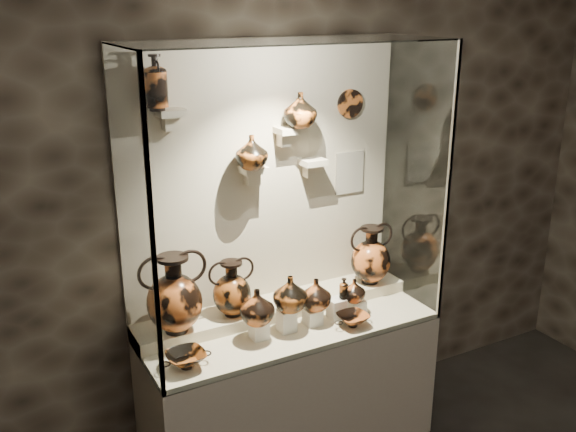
% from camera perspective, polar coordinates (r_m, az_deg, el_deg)
% --- Properties ---
extents(wall_back, '(5.00, 0.02, 3.20)m').
position_cam_1_polar(wall_back, '(3.69, -2.21, 3.09)').
color(wall_back, '#2E241C').
rests_on(wall_back, ground).
extents(plinth, '(1.70, 0.60, 0.80)m').
position_cam_1_polar(plinth, '(3.93, 0.16, -15.17)').
color(plinth, beige).
rests_on(plinth, floor).
extents(front_tier, '(1.68, 0.58, 0.03)m').
position_cam_1_polar(front_tier, '(3.71, 0.16, -9.84)').
color(front_tier, beige).
rests_on(front_tier, plinth).
extents(rear_tier, '(1.70, 0.25, 0.10)m').
position_cam_1_polar(rear_tier, '(3.84, -1.10, -8.29)').
color(rear_tier, beige).
rests_on(rear_tier, plinth).
extents(back_panel, '(1.70, 0.03, 1.60)m').
position_cam_1_polar(back_panel, '(3.68, -2.18, 3.07)').
color(back_panel, beige).
rests_on(back_panel, plinth).
extents(glass_front, '(1.70, 0.01, 1.60)m').
position_cam_1_polar(glass_front, '(3.17, 2.74, 0.49)').
color(glass_front, white).
rests_on(glass_front, plinth).
extents(glass_left, '(0.01, 0.60, 1.60)m').
position_cam_1_polar(glass_left, '(3.12, -13.62, -0.34)').
color(glass_left, white).
rests_on(glass_left, plinth).
extents(glass_right, '(0.01, 0.60, 1.60)m').
position_cam_1_polar(glass_right, '(3.87, 11.25, 3.51)').
color(glass_right, white).
rests_on(glass_right, plinth).
extents(glass_top, '(1.70, 0.60, 0.01)m').
position_cam_1_polar(glass_top, '(3.27, 0.19, 15.31)').
color(glass_top, white).
rests_on(glass_top, back_panel).
extents(frame_post_left, '(0.02, 0.02, 1.60)m').
position_cam_1_polar(frame_post_left, '(2.85, -11.95, -1.98)').
color(frame_post_left, gray).
rests_on(frame_post_left, plinth).
extents(frame_post_right, '(0.02, 0.02, 1.60)m').
position_cam_1_polar(frame_post_right, '(3.66, 14.04, 2.43)').
color(frame_post_right, gray).
rests_on(frame_post_right, plinth).
extents(pedestal_a, '(0.09, 0.09, 0.10)m').
position_cam_1_polar(pedestal_a, '(3.56, -2.61, -10.05)').
color(pedestal_a, silver).
rests_on(pedestal_a, front_tier).
extents(pedestal_b, '(0.09, 0.09, 0.13)m').
position_cam_1_polar(pedestal_b, '(3.62, -0.16, -9.24)').
color(pedestal_b, silver).
rests_on(pedestal_b, front_tier).
extents(pedestal_c, '(0.09, 0.09, 0.09)m').
position_cam_1_polar(pedestal_c, '(3.70, 2.19, -8.92)').
color(pedestal_c, silver).
rests_on(pedestal_c, front_tier).
extents(pedestal_d, '(0.09, 0.09, 0.12)m').
position_cam_1_polar(pedestal_d, '(3.77, 4.31, -8.17)').
color(pedestal_d, silver).
rests_on(pedestal_d, front_tier).
extents(pedestal_e, '(0.09, 0.09, 0.08)m').
position_cam_1_polar(pedestal_e, '(3.85, 6.08, -7.96)').
color(pedestal_e, silver).
rests_on(pedestal_e, front_tier).
extents(bracket_ul, '(0.14, 0.12, 0.04)m').
position_cam_1_polar(bracket_ul, '(3.31, -10.34, 9.03)').
color(bracket_ul, beige).
rests_on(bracket_ul, back_panel).
extents(bracket_ca, '(0.14, 0.12, 0.04)m').
position_cam_1_polar(bracket_ca, '(3.55, -3.11, 4.14)').
color(bracket_ca, beige).
rests_on(bracket_ca, back_panel).
extents(bracket_cb, '(0.10, 0.12, 0.04)m').
position_cam_1_polar(bracket_cb, '(3.59, -0.26, 7.62)').
color(bracket_cb, beige).
rests_on(bracket_cb, back_panel).
extents(bracket_cc, '(0.14, 0.12, 0.04)m').
position_cam_1_polar(bracket_cc, '(3.72, 2.20, 4.84)').
color(bracket_cc, beige).
rests_on(bracket_cc, back_panel).
extents(amphora_left, '(0.38, 0.38, 0.44)m').
position_cam_1_polar(amphora_left, '(3.45, -10.06, -6.82)').
color(amphora_left, '#BF5B24').
rests_on(amphora_left, rear_tier).
extents(amphora_mid, '(0.34, 0.34, 0.33)m').
position_cam_1_polar(amphora_mid, '(3.61, -5.03, -6.40)').
color(amphora_mid, '#9A4C1B').
rests_on(amphora_mid, rear_tier).
extents(amphora_right, '(0.37, 0.37, 0.37)m').
position_cam_1_polar(amphora_right, '(4.03, 7.36, -3.43)').
color(amphora_right, '#BF5B24').
rests_on(amphora_right, rear_tier).
extents(jug_a, '(0.21, 0.21, 0.20)m').
position_cam_1_polar(jug_a, '(3.47, -2.78, -8.04)').
color(jug_a, '#BF5B24').
rests_on(jug_a, pedestal_a).
extents(jug_b, '(0.23, 0.23, 0.20)m').
position_cam_1_polar(jug_b, '(3.54, 0.18, -6.89)').
color(jug_b, '#9A4C1B').
rests_on(jug_b, pedestal_b).
extents(jug_c, '(0.22, 0.22, 0.18)m').
position_cam_1_polar(jug_c, '(3.65, 2.47, -6.95)').
color(jug_c, '#BF5B24').
rests_on(jug_c, pedestal_c).
extents(jug_e, '(0.17, 0.17, 0.14)m').
position_cam_1_polar(jug_e, '(3.78, 5.87, -6.58)').
color(jug_e, '#BF5B24').
rests_on(jug_e, pedestal_e).
extents(lekythos_small, '(0.07, 0.07, 0.14)m').
position_cam_1_polar(lekythos_small, '(3.72, 4.95, -6.33)').
color(lekythos_small, '#9A4C1B').
rests_on(lekythos_small, pedestal_d).
extents(kylix_left, '(0.30, 0.27, 0.10)m').
position_cam_1_polar(kylix_left, '(3.33, -9.07, -12.39)').
color(kylix_left, '#9A4C1B').
rests_on(kylix_left, front_tier).
extents(kylix_right, '(0.27, 0.25, 0.09)m').
position_cam_1_polar(kylix_right, '(3.69, 5.76, -9.08)').
color(kylix_right, '#BF5B24').
rests_on(kylix_right, front_tier).
extents(lekythos_tall, '(0.13, 0.13, 0.31)m').
position_cam_1_polar(lekythos_tall, '(3.26, -11.70, 11.86)').
color(lekythos_tall, '#BF5B24').
rests_on(lekythos_tall, bracket_ul).
extents(ovoid_vase_a, '(0.19, 0.19, 0.19)m').
position_cam_1_polar(ovoid_vase_a, '(3.48, -3.26, 5.71)').
color(ovoid_vase_a, '#9A4C1B').
rests_on(ovoid_vase_a, bracket_ca).
extents(ovoid_vase_b, '(0.25, 0.25, 0.19)m').
position_cam_1_polar(ovoid_vase_b, '(3.57, 1.08, 9.41)').
color(ovoid_vase_b, '#9A4C1B').
rests_on(ovoid_vase_b, bracket_cb).
extents(wall_plate, '(0.17, 0.02, 0.17)m').
position_cam_1_polar(wall_plate, '(3.85, 5.53, 9.92)').
color(wall_plate, '#BF5F25').
rests_on(wall_plate, back_panel).
extents(info_placard, '(0.20, 0.01, 0.26)m').
position_cam_1_polar(info_placard, '(3.95, 5.48, 3.87)').
color(info_placard, beige).
rests_on(info_placard, back_panel).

